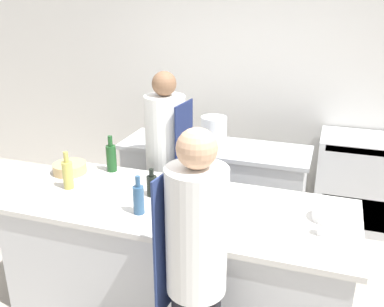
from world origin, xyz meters
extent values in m
plane|color=#A89E8E|center=(0.00, 0.00, 0.00)|extent=(16.00, 16.00, 0.00)
cube|color=silver|center=(0.00, 2.13, 1.40)|extent=(8.00, 0.06, 2.80)
cube|color=silver|center=(0.00, 0.00, 0.42)|extent=(2.39, 0.91, 0.84)
cube|color=silver|center=(0.00, 0.00, 0.86)|extent=(2.49, 0.94, 0.04)
cube|color=silver|center=(-0.07, 1.24, 0.42)|extent=(1.76, 0.59, 0.84)
cube|color=silver|center=(-0.07, 1.24, 0.86)|extent=(1.83, 0.61, 0.04)
cube|color=silver|center=(1.28, 1.78, 0.47)|extent=(0.77, 0.61, 0.94)
cube|color=black|center=(1.28, 1.48, 0.26)|extent=(0.62, 0.01, 0.33)
cube|color=black|center=(1.28, 1.48, 0.90)|extent=(0.65, 0.01, 0.06)
cylinder|color=white|center=(0.38, -0.70, 1.13)|extent=(0.32, 0.32, 0.70)
cube|color=navy|center=(0.21, -0.68, 1.03)|extent=(0.05, 0.30, 0.81)
sphere|color=tan|center=(0.38, -0.70, 1.58)|extent=(0.20, 0.20, 0.20)
cylinder|color=black|center=(-0.40, 0.80, 0.38)|extent=(0.30, 0.30, 0.76)
cylinder|color=silver|center=(-0.40, 0.80, 1.10)|extent=(0.36, 0.36, 0.68)
cube|color=#19234C|center=(-0.22, 0.78, 1.01)|extent=(0.05, 0.34, 0.80)
sphere|color=brown|center=(-0.40, 0.80, 1.55)|extent=(0.21, 0.21, 0.21)
cylinder|color=#2D5175|center=(-0.19, -0.21, 0.98)|extent=(0.07, 0.07, 0.20)
cylinder|color=#2D5175|center=(-0.19, -0.21, 1.11)|extent=(0.03, 0.03, 0.08)
cylinder|color=black|center=(-0.21, 0.06, 0.96)|extent=(0.08, 0.08, 0.15)
cylinder|color=black|center=(-0.21, 0.06, 1.06)|extent=(0.03, 0.03, 0.06)
cylinder|color=#B2A84C|center=(-0.86, -0.02, 0.99)|extent=(0.08, 0.08, 0.21)
cylinder|color=#B2A84C|center=(-0.86, -0.02, 1.13)|extent=(0.03, 0.03, 0.08)
cylinder|color=#19471E|center=(-0.71, 0.38, 0.99)|extent=(0.08, 0.08, 0.22)
cylinder|color=#19471E|center=(-0.71, 0.38, 1.14)|extent=(0.04, 0.04, 0.09)
cylinder|color=tan|center=(-1.02, 0.23, 0.92)|extent=(0.27, 0.27, 0.08)
cylinder|color=tan|center=(0.36, -0.33, 0.93)|extent=(0.16, 0.16, 0.09)
cylinder|color=white|center=(1.03, 0.11, 0.92)|extent=(0.22, 0.22, 0.07)
cylinder|color=white|center=(0.26, 0.01, 0.91)|extent=(0.26, 0.26, 0.05)
cylinder|color=white|center=(1.00, -0.10, 0.93)|extent=(0.07, 0.07, 0.09)
cube|color=white|center=(-0.60, -0.13, 0.89)|extent=(0.39, 0.23, 0.01)
cylinder|color=silver|center=(-0.11, 1.35, 1.01)|extent=(0.26, 0.26, 0.26)
camera|label=1|loc=(0.97, -2.52, 2.28)|focal=40.00mm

